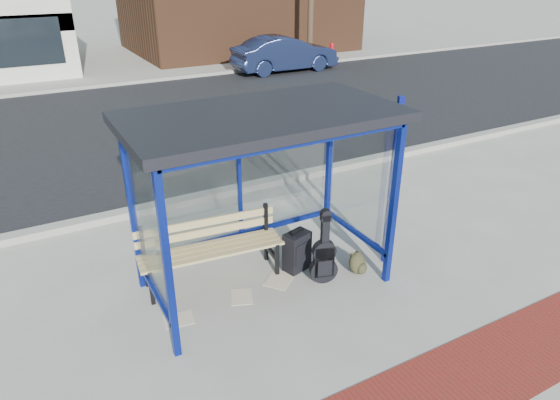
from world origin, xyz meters
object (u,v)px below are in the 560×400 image
bench (210,245)px  parked_car (285,54)px  guitar_bag (324,258)px  backpack (358,264)px  suitcase (297,251)px  fire_hydrant (332,50)px

bench → parked_car: bearing=62.6°
guitar_bag → backpack: bearing=9.2°
bench → suitcase: bench is taller
guitar_bag → bench: bearing=164.1°
fire_hydrant → guitar_bag: bearing=-124.4°
bench → guitar_bag: bearing=-26.3°
guitar_bag → parked_car: parked_car is taller
guitar_bag → suitcase: (-0.17, 0.43, -0.09)m
bench → backpack: size_ratio=6.12×
bench → guitar_bag: guitar_bag is taller
bench → guitar_bag: (1.31, -0.82, -0.14)m
suitcase → fire_hydrant: fire_hydrant is taller
suitcase → parked_car: size_ratio=0.16×
bench → suitcase: (1.14, -0.39, -0.22)m
bench → guitar_bag: 1.55m
backpack → fire_hydrant: size_ratio=0.48×
bench → backpack: bearing=-19.8°
fire_hydrant → backpack: bearing=-122.7°
guitar_bag → fire_hydrant: guitar_bag is taller
parked_car → fire_hydrant: (3.25, 1.54, -0.31)m
guitar_bag → backpack: size_ratio=3.23×
guitar_bag → parked_car: (6.52, 12.75, 0.30)m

